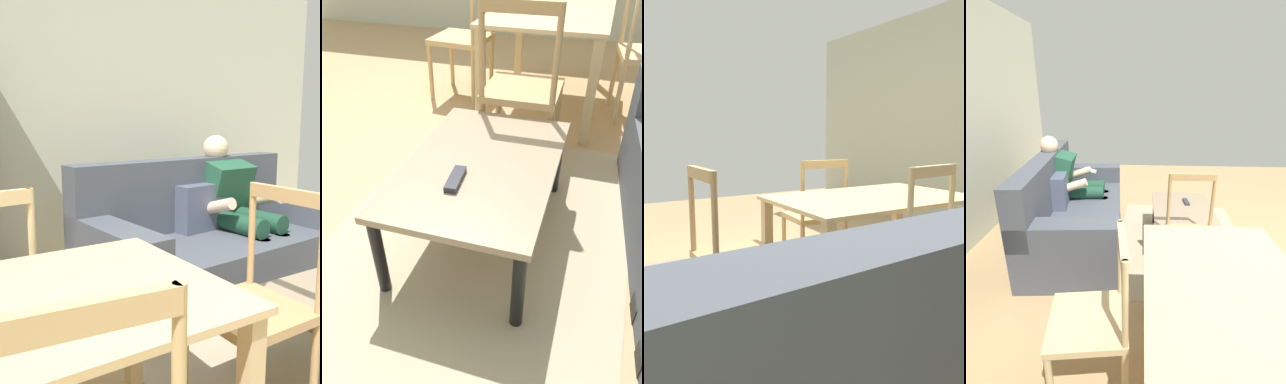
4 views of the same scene
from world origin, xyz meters
TOP-DOWN VIEW (x-y plane):
  - ground_plane at (0.00, 0.00)m, footprint 8.10×8.10m
  - coffee_table at (0.78, 0.65)m, footprint 1.00×0.64m
  - tv_remote at (0.95, 0.60)m, footprint 0.17×0.06m
  - dining_table at (-0.88, 0.67)m, footprint 1.28×0.83m
  - dining_chair_facing_couch at (0.09, 0.67)m, footprint 0.43×0.43m
  - dining_chair_by_doorway at (-0.88, -0.01)m, footprint 0.46×0.46m
  - area_rug at (0.78, 0.65)m, footprint 2.05×1.47m

SIDE VIEW (x-z plane):
  - ground_plane at x=0.00m, z-range 0.00..0.00m
  - area_rug at x=0.78m, z-range 0.00..0.01m
  - coffee_table at x=0.78m, z-range 0.16..0.57m
  - tv_remote at x=0.95m, z-range 0.41..0.43m
  - dining_chair_by_doorway at x=-0.88m, z-range 0.00..0.94m
  - dining_chair_facing_couch at x=0.09m, z-range -0.01..0.96m
  - dining_table at x=-0.88m, z-range 0.25..0.98m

